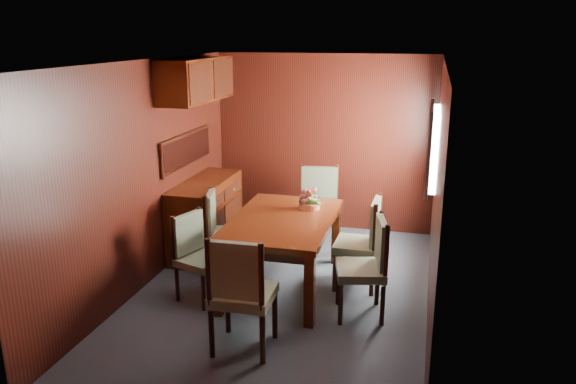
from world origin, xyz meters
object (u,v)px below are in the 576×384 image
(chair_left_near, at_px, (196,251))
(flower_centerpiece, at_px, (310,199))
(sideboard, at_px, (206,216))
(dining_table, at_px, (283,228))
(chair_head, at_px, (240,289))
(chair_right_near, at_px, (369,262))

(chair_left_near, distance_m, flower_centerpiece, 1.37)
(sideboard, height_order, flower_centerpiece, flower_centerpiece)
(dining_table, bearing_deg, flower_centerpiece, 61.07)
(sideboard, bearing_deg, chair_head, -60.84)
(chair_left_near, xyz_separation_m, chair_right_near, (1.75, 0.06, 0.05))
(flower_centerpiece, bearing_deg, sideboard, 163.38)
(chair_right_near, height_order, chair_head, chair_head)
(chair_head, bearing_deg, dining_table, 87.98)
(dining_table, bearing_deg, chair_head, -90.97)
(dining_table, xyz_separation_m, flower_centerpiece, (0.21, 0.39, 0.23))
(chair_left_near, height_order, chair_right_near, chair_right_near)
(chair_head, bearing_deg, chair_right_near, 42.56)
(sideboard, height_order, dining_table, sideboard)
(chair_left_near, relative_size, chair_right_near, 0.91)
(chair_right_near, bearing_deg, flower_centerpiece, 30.87)
(chair_right_near, xyz_separation_m, flower_centerpiece, (-0.75, 0.79, 0.34))
(sideboard, xyz_separation_m, chair_right_near, (2.17, -1.21, 0.11))
(sideboard, height_order, chair_head, chair_head)
(sideboard, bearing_deg, flower_centerpiece, -16.62)
(dining_table, relative_size, chair_right_near, 1.68)
(chair_head, height_order, flower_centerpiece, chair_head)
(dining_table, bearing_deg, chair_right_near, -23.28)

